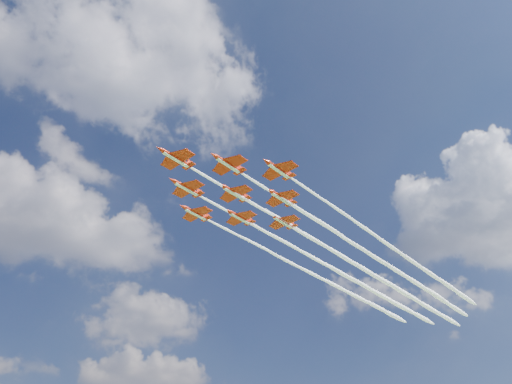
# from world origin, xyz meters

# --- Properties ---
(jet_lead) EXTENTS (110.26, 58.37, 2.68)m
(jet_lead) POSITION_xyz_m (28.77, 13.86, 83.25)
(jet_lead) COLOR red
(jet_row2_port) EXTENTS (110.26, 58.37, 2.68)m
(jet_row2_port) POSITION_xyz_m (41.03, 11.62, 83.25)
(jet_row2_port) COLOR red
(jet_row2_starb) EXTENTS (110.26, 58.37, 2.68)m
(jet_row2_starb) POSITION_xyz_m (34.19, 25.07, 83.25)
(jet_row2_starb) COLOR red
(jet_row3_port) EXTENTS (110.26, 58.37, 2.68)m
(jet_row3_port) POSITION_xyz_m (53.29, 9.39, 83.25)
(jet_row3_port) COLOR red
(jet_row3_centre) EXTENTS (110.26, 58.37, 2.68)m
(jet_row3_centre) POSITION_xyz_m (46.45, 22.84, 83.25)
(jet_row3_centre) COLOR red
(jet_row3_starb) EXTENTS (110.26, 58.37, 2.68)m
(jet_row3_starb) POSITION_xyz_m (39.61, 36.29, 83.25)
(jet_row3_starb) COLOR red
(jet_row4_port) EXTENTS (110.26, 58.37, 2.68)m
(jet_row4_port) POSITION_xyz_m (58.71, 20.61, 83.25)
(jet_row4_port) COLOR red
(jet_row4_starb) EXTENTS (110.26, 58.37, 2.68)m
(jet_row4_starb) POSITION_xyz_m (51.87, 34.06, 83.25)
(jet_row4_starb) COLOR red
(jet_tail) EXTENTS (110.26, 58.37, 2.68)m
(jet_tail) POSITION_xyz_m (64.13, 31.83, 83.25)
(jet_tail) COLOR red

